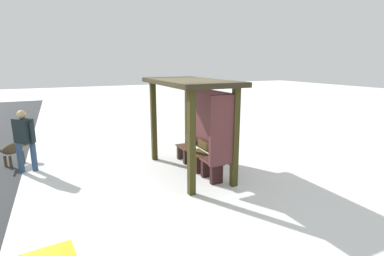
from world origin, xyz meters
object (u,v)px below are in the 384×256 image
(dog, at_px, (15,148))
(person_walking, at_px, (24,136))
(bench_center_inside, at_px, (198,158))
(bench_left_inside, at_px, (186,151))
(bus_shelter, at_px, (197,104))
(bench_right_inside, at_px, (212,167))

(dog, bearing_deg, person_walking, 22.59)
(bench_center_inside, bearing_deg, bench_left_inside, 179.93)
(person_walking, distance_m, dog, 1.03)
(bus_shelter, xyz_separation_m, bench_right_inside, (0.68, 0.09, -1.43))
(bus_shelter, distance_m, bench_right_inside, 1.59)
(bus_shelter, bearing_deg, dog, -121.64)
(bench_left_inside, relative_size, dog, 0.84)
(bus_shelter, height_order, bench_center_inside, bus_shelter)
(bus_shelter, relative_size, bench_left_inside, 4.22)
(bus_shelter, relative_size, dog, 3.54)
(bench_center_inside, relative_size, person_walking, 0.46)
(bench_right_inside, relative_size, person_walking, 0.48)
(bench_center_inside, relative_size, dog, 0.89)
(bench_right_inside, relative_size, dog, 0.92)
(bus_shelter, height_order, person_walking, bus_shelter)
(bus_shelter, distance_m, person_walking, 4.46)
(bench_right_inside, xyz_separation_m, person_walking, (-2.51, -4.07, 0.62))
(bench_left_inside, bearing_deg, bench_right_inside, -0.12)
(bus_shelter, xyz_separation_m, bench_left_inside, (-0.85, 0.09, -1.47))
(bus_shelter, height_order, bench_right_inside, bus_shelter)
(bench_right_inside, bearing_deg, bus_shelter, -172.86)
(bench_left_inside, distance_m, person_walking, 4.24)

